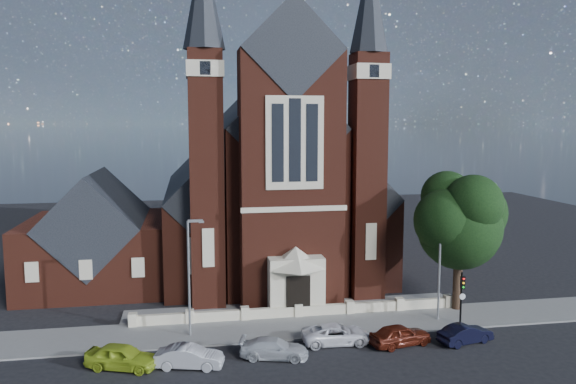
% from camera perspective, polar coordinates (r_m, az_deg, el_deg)
% --- Properties ---
extents(ground, '(120.00, 120.00, 0.00)m').
position_cam_1_polar(ground, '(51.03, -0.84, -9.47)').
color(ground, black).
rests_on(ground, ground).
extents(pavement_strip, '(60.00, 5.00, 0.12)m').
position_cam_1_polar(pavement_strip, '(41.23, 1.59, -13.53)').
color(pavement_strip, slate).
rests_on(pavement_strip, ground).
extents(forecourt_paving, '(26.00, 3.00, 0.14)m').
position_cam_1_polar(forecourt_paving, '(44.93, 0.53, -11.78)').
color(forecourt_paving, slate).
rests_on(forecourt_paving, ground).
extents(forecourt_wall, '(24.00, 0.40, 0.90)m').
position_cam_1_polar(forecourt_wall, '(43.07, 1.04, -12.62)').
color(forecourt_wall, beige).
rests_on(forecourt_wall, ground).
extents(church, '(20.01, 34.90, 29.20)m').
position_cam_1_polar(church, '(57.15, -2.14, 0.67)').
color(church, '#522115').
rests_on(church, ground).
extents(parish_hall, '(12.00, 12.20, 10.24)m').
position_cam_1_polar(parish_hall, '(52.98, -18.80, -4.77)').
color(parish_hall, '#522115').
rests_on(parish_hall, ground).
extents(street_tree, '(6.40, 6.60, 10.70)m').
position_cam_1_polar(street_tree, '(44.71, 17.33, -2.98)').
color(street_tree, black).
rests_on(street_tree, ground).
extents(street_lamp_left, '(1.16, 0.22, 8.09)m').
position_cam_1_polar(street_lamp_left, '(38.58, -9.92, -7.91)').
color(street_lamp_left, gray).
rests_on(street_lamp_left, ground).
extents(street_lamp_right, '(1.16, 0.22, 8.09)m').
position_cam_1_polar(street_lamp_right, '(42.57, 15.27, -6.64)').
color(street_lamp_right, gray).
rests_on(street_lamp_right, ground).
extents(traffic_signal, '(0.28, 0.42, 4.00)m').
position_cam_1_polar(traffic_signal, '(42.13, 17.24, -9.69)').
color(traffic_signal, black).
rests_on(traffic_signal, ground).
extents(car_lime_van, '(4.66, 3.11, 1.47)m').
position_cam_1_polar(car_lime_van, '(35.93, -16.51, -15.73)').
color(car_lime_van, '#9DB824').
rests_on(car_lime_van, ground).
extents(car_silver_a, '(4.23, 2.26, 1.33)m').
position_cam_1_polar(car_silver_a, '(35.20, -9.99, -16.17)').
color(car_silver_a, '#A6A8AE').
rests_on(car_silver_a, ground).
extents(car_silver_b, '(4.55, 2.74, 1.23)m').
position_cam_1_polar(car_silver_b, '(35.99, -1.42, -15.60)').
color(car_silver_b, silver).
rests_on(car_silver_b, ground).
extents(car_white_suv, '(4.67, 2.27, 1.28)m').
position_cam_1_polar(car_white_suv, '(38.25, 4.96, -14.19)').
color(car_white_suv, white).
rests_on(car_white_suv, ground).
extents(car_dark_red, '(4.39, 2.50, 1.41)m').
position_cam_1_polar(car_dark_red, '(38.52, 11.32, -14.05)').
color(car_dark_red, '#53190E').
rests_on(car_dark_red, ground).
extents(car_navy, '(4.02, 2.23, 1.25)m').
position_cam_1_polar(car_navy, '(39.95, 17.57, -13.58)').
color(car_navy, black).
rests_on(car_navy, ground).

